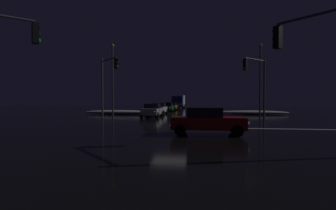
{
  "coord_description": "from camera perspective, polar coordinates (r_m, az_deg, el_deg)",
  "views": [
    {
      "loc": [
        2.43,
        -18.57,
        2.01
      ],
      "look_at": [
        -1.71,
        11.81,
        1.39
      ],
      "focal_mm": 27.45,
      "sensor_mm": 36.0,
      "label": 1
    }
  ],
  "objects": [
    {
      "name": "traffic_signal_se",
      "position": [
        12.39,
        31.92,
        10.41
      ],
      "size": [
        3.03,
        3.03,
        5.85
      ],
      "color": "#4C4C51",
      "rests_on": "ground"
    },
    {
      "name": "streetlamp_left_near",
      "position": [
        34.59,
        -12.2,
        6.69
      ],
      "size": [
        0.44,
        0.44,
        9.32
      ],
      "color": "#424247",
      "rests_on": "ground"
    },
    {
      "name": "centre_line_ns",
      "position": [
        38.5,
        4.12,
        -1.83
      ],
      "size": [
        22.0,
        0.15,
        0.01
      ],
      "color": "yellow",
      "rests_on": "ground"
    },
    {
      "name": "crosswalk_bar_east",
      "position": [
        19.58,
        25.27,
        -4.83
      ],
      "size": [
        14.05,
        0.4,
        0.01
      ],
      "color": "white",
      "rests_on": "ground"
    },
    {
      "name": "ground",
      "position": [
        18.84,
        0.3,
        -5.12
      ],
      "size": [
        120.0,
        120.0,
        0.1
      ],
      "primitive_type": "cube",
      "color": "black"
    },
    {
      "name": "snow_bank_left_curb",
      "position": [
        36.25,
        -10.65,
        -1.58
      ],
      "size": [
        10.09,
        1.5,
        0.58
      ],
      "color": "white",
      "rests_on": "ground"
    },
    {
      "name": "snow_bank_right_curb",
      "position": [
        36.76,
        18.05,
        -1.6
      ],
      "size": [
        9.77,
        1.5,
        0.56
      ],
      "color": "white",
      "rests_on": "ground"
    },
    {
      "name": "box_truck",
      "position": [
        60.68,
        2.39,
        0.88
      ],
      "size": [
        2.68,
        8.28,
        3.08
      ],
      "color": "navy",
      "rests_on": "ground"
    },
    {
      "name": "sedan_black",
      "position": [
        53.92,
        1.41,
        -0.12
      ],
      "size": [
        2.02,
        4.33,
        1.57
      ],
      "color": "black",
      "rests_on": "ground"
    },
    {
      "name": "traffic_signal_ne",
      "position": [
        26.83,
        19.05,
        5.9
      ],
      "size": [
        2.56,
        2.56,
        6.25
      ],
      "color": "#4C4C51",
      "rests_on": "ground"
    },
    {
      "name": "streetlamp_right_near",
      "position": [
        33.24,
        19.78,
        6.44
      ],
      "size": [
        0.44,
        0.44,
        8.84
      ],
      "color": "#424247",
      "rests_on": "ground"
    },
    {
      "name": "sedan_orange",
      "position": [
        48.53,
        0.8,
        -0.27
      ],
      "size": [
        2.02,
        4.33,
        1.57
      ],
      "color": "#C66014",
      "rests_on": "ground"
    },
    {
      "name": "sedan_green",
      "position": [
        42.3,
        -0.14,
        -0.48
      ],
      "size": [
        2.02,
        4.33,
        1.57
      ],
      "color": "#14512D",
      "rests_on": "ground"
    },
    {
      "name": "traffic_signal_nw",
      "position": [
        28.08,
        -13.2,
        6.17
      ],
      "size": [
        2.82,
        2.82,
        6.56
      ],
      "color": "#4C4C51",
      "rests_on": "ground"
    },
    {
      "name": "sedan_white",
      "position": [
        36.03,
        -2.03,
        -0.76
      ],
      "size": [
        2.02,
        4.33,
        1.57
      ],
      "color": "silver",
      "rests_on": "ground"
    },
    {
      "name": "sedan_red_crossing",
      "position": [
        15.1,
        8.73,
        -3.44
      ],
      "size": [
        4.33,
        2.02,
        1.57
      ],
      "color": "maroon",
      "rests_on": "ground"
    },
    {
      "name": "stop_line_north",
      "position": [
        26.96,
        2.56,
        -3.11
      ],
      "size": [
        0.35,
        14.05,
        0.01
      ],
      "color": "white",
      "rests_on": "ground"
    },
    {
      "name": "sedan_silver",
      "position": [
        29.81,
        -3.52,
        -1.17
      ],
      "size": [
        2.02,
        4.33,
        1.57
      ],
      "color": "#B7B7BC",
      "rests_on": "ground"
    }
  ]
}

